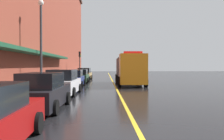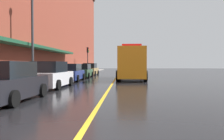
{
  "view_description": "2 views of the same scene",
  "coord_description": "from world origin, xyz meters",
  "px_view_note": "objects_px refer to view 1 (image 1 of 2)",
  "views": [
    {
      "loc": [
        -1.02,
        -4.52,
        1.99
      ],
      "look_at": [
        -0.05,
        25.51,
        1.46
      ],
      "focal_mm": 35.8,
      "sensor_mm": 36.0,
      "label": 1
    },
    {
      "loc": [
        0.98,
        -3.09,
        1.56
      ],
      "look_at": [
        -0.48,
        22.25,
        0.89
      ],
      "focal_mm": 34.83,
      "sensor_mm": 36.0,
      "label": 2
    }
  ],
  "objects_px": {
    "utility_truck": "(130,70)",
    "parked_car_2": "(63,83)",
    "parking_meter_0": "(64,75)",
    "parked_car_5": "(84,74)",
    "parked_car_4": "(80,76)",
    "parked_car_1": "(43,92)",
    "parked_car_3": "(74,79)",
    "street_lamp_left": "(41,35)",
    "traffic_light_near": "(80,59)",
    "parking_meter_1": "(72,73)"
  },
  "relations": [
    {
      "from": "parked_car_4",
      "to": "parked_car_5",
      "type": "xyz_separation_m",
      "value": [
        -0.02,
        5.85,
        0.05
      ]
    },
    {
      "from": "parked_car_2",
      "to": "parking_meter_0",
      "type": "bearing_deg",
      "value": 12.25
    },
    {
      "from": "parked_car_5",
      "to": "traffic_light_near",
      "type": "relative_size",
      "value": 0.98
    },
    {
      "from": "utility_truck",
      "to": "street_lamp_left",
      "type": "distance_m",
      "value": 10.34
    },
    {
      "from": "utility_truck",
      "to": "parking_meter_0",
      "type": "xyz_separation_m",
      "value": [
        -6.99,
        -0.32,
        -0.54
      ]
    },
    {
      "from": "parked_car_1",
      "to": "parked_car_5",
      "type": "xyz_separation_m",
      "value": [
        -0.14,
        22.46,
        0.01
      ]
    },
    {
      "from": "parked_car_1",
      "to": "parked_car_5",
      "type": "distance_m",
      "value": 22.46
    },
    {
      "from": "utility_truck",
      "to": "parking_meter_0",
      "type": "bearing_deg",
      "value": -86.88
    },
    {
      "from": "utility_truck",
      "to": "parked_car_4",
      "type": "bearing_deg",
      "value": -117.54
    },
    {
      "from": "parked_car_1",
      "to": "parked_car_4",
      "type": "height_order",
      "value": "parked_car_1"
    },
    {
      "from": "parked_car_3",
      "to": "utility_truck",
      "type": "relative_size",
      "value": 0.56
    },
    {
      "from": "traffic_light_near",
      "to": "street_lamp_left",
      "type": "bearing_deg",
      "value": -91.83
    },
    {
      "from": "parking_meter_1",
      "to": "street_lamp_left",
      "type": "bearing_deg",
      "value": -92.8
    },
    {
      "from": "parked_car_1",
      "to": "parked_car_3",
      "type": "xyz_separation_m",
      "value": [
        -0.14,
        11.15,
        -0.03
      ]
    },
    {
      "from": "street_lamp_left",
      "to": "parked_car_1",
      "type": "bearing_deg",
      "value": -73.71
    },
    {
      "from": "parked_car_1",
      "to": "traffic_light_near",
      "type": "xyz_separation_m",
      "value": [
        -1.44,
        27.88,
        2.37
      ]
    },
    {
      "from": "parked_car_3",
      "to": "parking_meter_1",
      "type": "bearing_deg",
      "value": 8.16
    },
    {
      "from": "parked_car_1",
      "to": "utility_truck",
      "type": "relative_size",
      "value": 0.51
    },
    {
      "from": "parked_car_2",
      "to": "parking_meter_0",
      "type": "xyz_separation_m",
      "value": [
        -1.44,
        8.01,
        0.24
      ]
    },
    {
      "from": "utility_truck",
      "to": "parking_meter_1",
      "type": "relative_size",
      "value": 6.32
    },
    {
      "from": "traffic_light_near",
      "to": "parking_meter_0",
      "type": "bearing_deg",
      "value": -90.24
    },
    {
      "from": "parking_meter_0",
      "to": "parked_car_2",
      "type": "bearing_deg",
      "value": -79.77
    },
    {
      "from": "parking_meter_1",
      "to": "parked_car_3",
      "type": "bearing_deg",
      "value": -80.73
    },
    {
      "from": "parked_car_1",
      "to": "parked_car_5",
      "type": "relative_size",
      "value": 1.01
    },
    {
      "from": "parked_car_2",
      "to": "parking_meter_1",
      "type": "distance_m",
      "value": 14.23
    },
    {
      "from": "parked_car_3",
      "to": "parked_car_5",
      "type": "relative_size",
      "value": 1.12
    },
    {
      "from": "parked_car_5",
      "to": "parking_meter_0",
      "type": "relative_size",
      "value": 3.16
    },
    {
      "from": "parked_car_4",
      "to": "traffic_light_near",
      "type": "height_order",
      "value": "traffic_light_near"
    },
    {
      "from": "parked_car_2",
      "to": "parked_car_5",
      "type": "bearing_deg",
      "value": 2.32
    },
    {
      "from": "parked_car_3",
      "to": "parked_car_4",
      "type": "height_order",
      "value": "parked_car_3"
    },
    {
      "from": "parked_car_5",
      "to": "parking_meter_0",
      "type": "xyz_separation_m",
      "value": [
        -1.36,
        -9.16,
        0.26
      ]
    },
    {
      "from": "parking_meter_1",
      "to": "street_lamp_left",
      "type": "height_order",
      "value": "street_lamp_left"
    },
    {
      "from": "parked_car_1",
      "to": "parked_car_4",
      "type": "bearing_deg",
      "value": 1.69
    },
    {
      "from": "parking_meter_1",
      "to": "parked_car_1",
      "type": "bearing_deg",
      "value": -85.59
    },
    {
      "from": "parked_car_4",
      "to": "parked_car_5",
      "type": "bearing_deg",
      "value": -0.12
    },
    {
      "from": "parked_car_4",
      "to": "parking_meter_1",
      "type": "xyz_separation_m",
      "value": [
        -1.38,
        2.84,
        0.3
      ]
    },
    {
      "from": "utility_truck",
      "to": "street_lamp_left",
      "type": "height_order",
      "value": "street_lamp_left"
    },
    {
      "from": "parked_car_1",
      "to": "parked_car_2",
      "type": "xyz_separation_m",
      "value": [
        -0.05,
        5.29,
        0.03
      ]
    },
    {
      "from": "parked_car_4",
      "to": "street_lamp_left",
      "type": "relative_size",
      "value": 0.65
    },
    {
      "from": "parked_car_3",
      "to": "parking_meter_1",
      "type": "height_order",
      "value": "parked_car_3"
    },
    {
      "from": "parked_car_4",
      "to": "parked_car_3",
      "type": "bearing_deg",
      "value": 179.42
    },
    {
      "from": "parked_car_1",
      "to": "parked_car_3",
      "type": "bearing_deg",
      "value": 2.02
    },
    {
      "from": "parked_car_1",
      "to": "traffic_light_near",
      "type": "relative_size",
      "value": 0.99
    },
    {
      "from": "parked_car_4",
      "to": "traffic_light_near",
      "type": "distance_m",
      "value": 11.6
    },
    {
      "from": "parking_meter_1",
      "to": "street_lamp_left",
      "type": "xyz_separation_m",
      "value": [
        -0.6,
        -12.27,
        3.34
      ]
    },
    {
      "from": "parked_car_1",
      "to": "parked_car_2",
      "type": "height_order",
      "value": "parked_car_2"
    },
    {
      "from": "parking_meter_0",
      "to": "parking_meter_1",
      "type": "relative_size",
      "value": 1.0
    },
    {
      "from": "utility_truck",
      "to": "parked_car_2",
      "type": "bearing_deg",
      "value": -33.16
    },
    {
      "from": "parked_car_2",
      "to": "parked_car_3",
      "type": "distance_m",
      "value": 5.86
    },
    {
      "from": "parked_car_5",
      "to": "utility_truck",
      "type": "bearing_deg",
      "value": -145.41
    }
  ]
}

